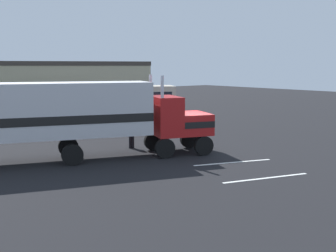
# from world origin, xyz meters

# --- Properties ---
(ground_plane) EXTENTS (120.00, 120.00, 0.00)m
(ground_plane) POSITION_xyz_m (0.00, 0.00, 0.00)
(ground_plane) COLOR black
(lane_stripe_near) EXTENTS (4.17, 1.70, 0.01)m
(lane_stripe_near) POSITION_xyz_m (-0.23, -3.50, 0.01)
(lane_stripe_near) COLOR silver
(lane_stripe_near) RESTS_ON ground_plane
(lane_stripe_mid) EXTENTS (4.23, 1.52, 0.01)m
(lane_stripe_mid) POSITION_xyz_m (-1.29, -6.45, 0.01)
(lane_stripe_mid) COLOR silver
(lane_stripe_mid) RESTS_ON ground_plane
(semi_truck) EXTENTS (14.13, 7.27, 4.50)m
(semi_truck) POSITION_xyz_m (-6.51, 2.22, 2.52)
(semi_truck) COLOR #B21919
(semi_truck) RESTS_ON ground_plane
(person_bystander) EXTENTS (0.40, 0.48, 1.63)m
(person_bystander) POSITION_xyz_m (-2.26, 2.93, 0.89)
(person_bystander) COLOR black
(person_bystander) RESTS_ON ground_plane
(parked_bus) EXTENTS (10.90, 7.46, 3.40)m
(parked_bus) POSITION_xyz_m (0.65, 10.90, 2.07)
(parked_bus) COLOR #BFB29E
(parked_bus) RESTS_ON ground_plane
(building_backdrop) EXTENTS (23.24, 13.46, 5.55)m
(building_backdrop) POSITION_xyz_m (3.98, 28.77, 2.99)
(building_backdrop) COLOR #B7AD8C
(building_backdrop) RESTS_ON ground_plane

